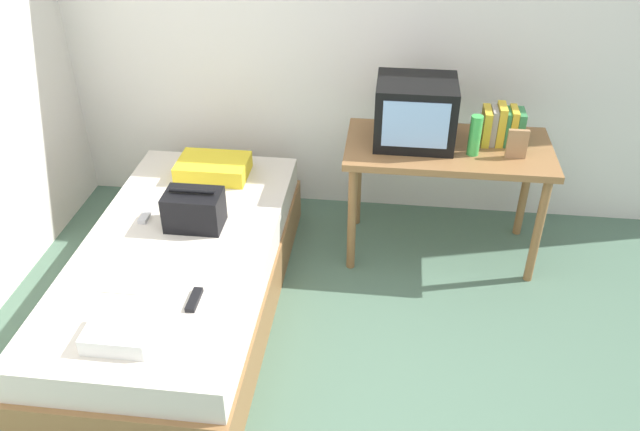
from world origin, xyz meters
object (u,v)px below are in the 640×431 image
(tv, at_px, (415,112))
(remote_dark, at_px, (194,300))
(picture_frame, at_px, (517,144))
(magazine, at_px, (130,274))
(handbag, at_px, (194,210))
(book_row, at_px, (502,126))
(folded_towel, at_px, (120,333))
(desk, at_px, (447,160))
(pillow, at_px, (213,168))
(remote_silver, at_px, (146,215))
(water_bottle, at_px, (475,135))
(bed, at_px, (182,276))

(tv, relative_size, remote_dark, 2.82)
(picture_frame, bearing_deg, magazine, -154.52)
(tv, distance_m, handbag, 1.33)
(book_row, height_order, folded_towel, book_row)
(tv, height_order, remote_dark, tv)
(desk, distance_m, pillow, 1.39)
(pillow, bearing_deg, tv, 1.96)
(pillow, relative_size, remote_silver, 2.91)
(remote_silver, bearing_deg, remote_dark, -54.91)
(remote_silver, relative_size, folded_towel, 0.51)
(desk, xyz_separation_m, water_bottle, (0.12, -0.09, 0.20))
(folded_towel, bearing_deg, pillow, 88.67)
(bed, bearing_deg, remote_dark, -63.44)
(water_bottle, xyz_separation_m, book_row, (0.16, 0.16, -0.01))
(water_bottle, xyz_separation_m, magazine, (-1.66, -0.91, -0.39))
(book_row, relative_size, pillow, 0.54)
(handbag, relative_size, remote_silver, 2.08)
(folded_towel, bearing_deg, tv, 50.49)
(pillow, relative_size, magazine, 1.45)
(pillow, distance_m, remote_silver, 0.56)
(water_bottle, relative_size, remote_silver, 1.58)
(remote_silver, height_order, folded_towel, folded_towel)
(bed, distance_m, tv, 1.56)
(book_row, bearing_deg, water_bottle, -135.70)
(picture_frame, relative_size, magazine, 0.57)
(tv, height_order, magazine, tv)
(water_bottle, relative_size, pillow, 0.54)
(water_bottle, distance_m, folded_towel, 2.07)
(water_bottle, xyz_separation_m, handbag, (-1.46, -0.46, -0.29))
(desk, relative_size, handbag, 3.87)
(magazine, distance_m, folded_towel, 0.45)
(book_row, bearing_deg, remote_silver, -163.32)
(magazine, bearing_deg, picture_frame, 25.48)
(desk, height_order, folded_towel, desk)
(picture_frame, relative_size, remote_silver, 1.15)
(water_bottle, distance_m, book_row, 0.23)
(tv, distance_m, picture_frame, 0.58)
(desk, relative_size, water_bottle, 5.10)
(picture_frame, bearing_deg, handbag, -165.07)
(bed, xyz_separation_m, pillow, (0.02, 0.70, 0.28))
(water_bottle, distance_m, picture_frame, 0.23)
(tv, bearing_deg, remote_silver, -159.49)
(desk, height_order, remote_dark, desk)
(pillow, xyz_separation_m, handbag, (0.04, -0.54, 0.05))
(pillow, height_order, remote_silver, pillow)
(bed, distance_m, picture_frame, 1.94)
(tv, height_order, picture_frame, tv)
(book_row, relative_size, picture_frame, 1.37)
(desk, xyz_separation_m, handbag, (-1.34, -0.55, -0.09))
(pillow, bearing_deg, picture_frame, -3.05)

